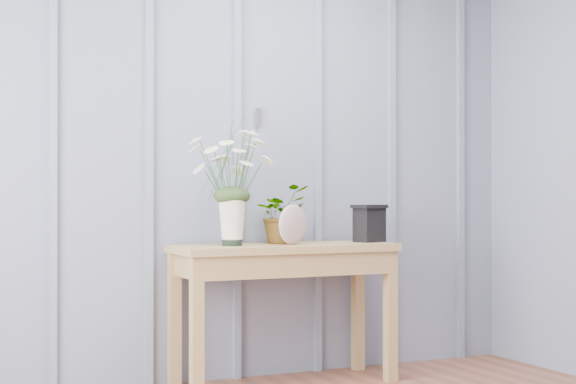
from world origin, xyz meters
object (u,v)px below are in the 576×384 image
sideboard (284,266)px  daisy_vase (232,165)px  felt_disc_vessel (293,225)px  carved_box (369,223)px

sideboard → daisy_vase: bearing=-176.1°
felt_disc_vessel → carved_box: 0.52m
daisy_vase → felt_disc_vessel: 0.45m
daisy_vase → carved_box: (0.84, 0.03, -0.31)m
sideboard → carved_box: 0.57m
sideboard → carved_box: carved_box is taller
daisy_vase → felt_disc_vessel: bearing=-8.5°
sideboard → carved_box: bearing=0.6°
daisy_vase → sideboard: bearing=3.9°
felt_disc_vessel → daisy_vase: bearing=147.7°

